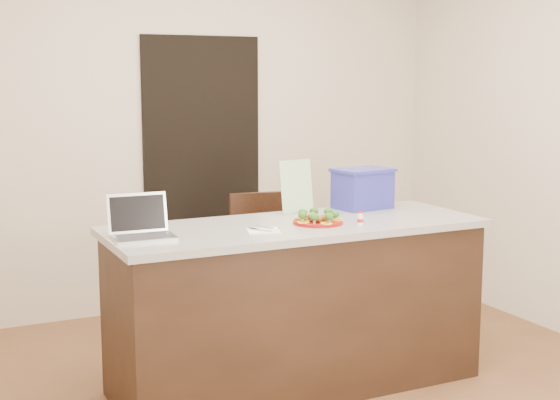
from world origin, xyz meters
name	(u,v)px	position (x,y,z in m)	size (l,w,h in m)	color
room_shell	(320,94)	(0.00, 0.00, 1.62)	(4.00, 4.00, 4.00)	white
doorway	(203,173)	(0.10, 1.98, 1.00)	(0.90, 0.02, 2.00)	black
island	(296,305)	(0.00, 0.25, 0.46)	(2.06, 0.76, 0.92)	black
plate	(318,222)	(0.10, 0.19, 0.93)	(0.27, 0.27, 0.02)	maroon
meatballs	(318,217)	(0.09, 0.18, 0.96)	(0.11, 0.11, 0.04)	brown
broccoli	(318,214)	(0.10, 0.19, 0.97)	(0.22, 0.23, 0.04)	#1D4F15
pepper_rings	(318,220)	(0.10, 0.19, 0.94)	(0.26, 0.26, 0.01)	gold
napkin	(263,230)	(-0.25, 0.13, 0.92)	(0.16, 0.16, 0.01)	white
fork	(259,229)	(-0.27, 0.14, 0.93)	(0.08, 0.16, 0.00)	#B2B1B6
knife	(270,229)	(-0.22, 0.11, 0.93)	(0.08, 0.18, 0.01)	white
yogurt_bottle	(360,219)	(0.29, 0.06, 0.95)	(0.03, 0.03, 0.07)	white
laptop	(141,226)	(-0.86, 0.25, 0.98)	(0.31, 0.25, 0.21)	silver
leaflet	(296,187)	(0.15, 0.54, 1.07)	(0.22, 0.00, 0.31)	white
blue_box	(363,188)	(0.58, 0.51, 1.04)	(0.37, 0.29, 0.24)	navy
chair	(269,259)	(0.18, 0.98, 0.55)	(0.47, 0.48, 0.97)	black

